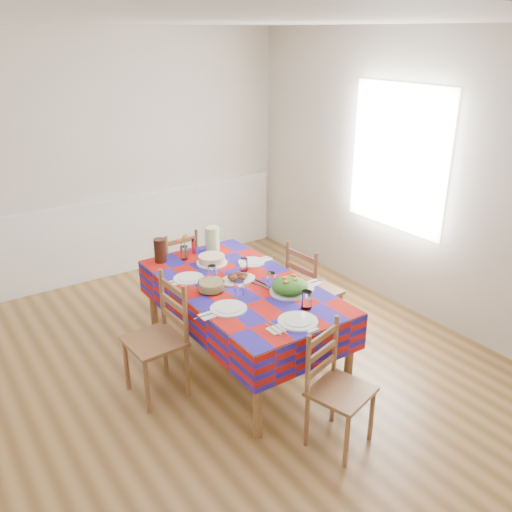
# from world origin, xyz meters

# --- Properties ---
(room) EXTENTS (4.58, 5.08, 2.78)m
(room) POSITION_xyz_m (0.00, 0.00, 1.35)
(room) COLOR brown
(room) RESTS_ON ground
(wainscot) EXTENTS (4.41, 0.06, 0.92)m
(wainscot) POSITION_xyz_m (0.00, 2.48, 0.49)
(wainscot) COLOR white
(wainscot) RESTS_ON room
(window_right) EXTENTS (0.00, 1.40, 1.40)m
(window_right) POSITION_xyz_m (2.23, 0.30, 1.50)
(window_right) COLOR white
(window_right) RESTS_ON room
(dining_table) EXTENTS (1.01, 1.87, 0.73)m
(dining_table) POSITION_xyz_m (0.31, 0.13, 0.65)
(dining_table) COLOR brown
(dining_table) RESTS_ON room
(setting_near_head) EXTENTS (0.47, 0.31, 0.14)m
(setting_near_head) POSITION_xyz_m (0.36, -0.57, 0.76)
(setting_near_head) COLOR white
(setting_near_head) RESTS_ON dining_table
(setting_left_near) EXTENTS (0.50, 0.30, 0.13)m
(setting_left_near) POSITION_xyz_m (0.05, -0.13, 0.76)
(setting_left_near) COLOR white
(setting_left_near) RESTS_ON dining_table
(setting_left_far) EXTENTS (0.47, 0.28, 0.12)m
(setting_left_far) POSITION_xyz_m (0.05, 0.42, 0.76)
(setting_left_far) COLOR white
(setting_left_far) RESTS_ON dining_table
(setting_right_near) EXTENTS (0.51, 0.30, 0.13)m
(setting_right_near) POSITION_xyz_m (0.58, -0.14, 0.76)
(setting_right_near) COLOR white
(setting_right_near) RESTS_ON dining_table
(setting_right_far) EXTENTS (0.45, 0.26, 0.11)m
(setting_right_far) POSITION_xyz_m (0.58, 0.42, 0.76)
(setting_right_far) COLOR white
(setting_right_far) RESTS_ON dining_table
(meat_platter) EXTENTS (0.31, 0.22, 0.06)m
(meat_platter) POSITION_xyz_m (0.32, 0.21, 0.75)
(meat_platter) COLOR white
(meat_platter) RESTS_ON dining_table
(salad_platter) EXTENTS (0.32, 0.32, 0.13)m
(salad_platter) POSITION_xyz_m (0.54, -0.21, 0.78)
(salad_platter) COLOR white
(salad_platter) RESTS_ON dining_table
(pasta_bowl) EXTENTS (0.21, 0.21, 0.08)m
(pasta_bowl) POSITION_xyz_m (0.05, 0.17, 0.77)
(pasta_bowl) COLOR white
(pasta_bowl) RESTS_ON dining_table
(cake) EXTENTS (0.28, 0.28, 0.08)m
(cake) POSITION_xyz_m (0.32, 0.64, 0.77)
(cake) COLOR white
(cake) RESTS_ON dining_table
(serving_utensils) EXTENTS (0.13, 0.28, 0.01)m
(serving_utensils) POSITION_xyz_m (0.44, 0.04, 0.73)
(serving_utensils) COLOR black
(serving_utensils) RESTS_ON dining_table
(flower_vase) EXTENTS (0.15, 0.12, 0.23)m
(flower_vase) POSITION_xyz_m (0.17, 0.87, 0.83)
(flower_vase) COLOR white
(flower_vase) RESTS_ON dining_table
(hot_sauce) EXTENTS (0.04, 0.04, 0.15)m
(hot_sauce) POSITION_xyz_m (0.30, 0.94, 0.80)
(hot_sauce) COLOR red
(hot_sauce) RESTS_ON dining_table
(green_pitcher) EXTENTS (0.13, 0.13, 0.23)m
(green_pitcher) POSITION_xyz_m (0.49, 0.91, 0.84)
(green_pitcher) COLOR #AFCC90
(green_pitcher) RESTS_ON dining_table
(tea_pitcher) EXTENTS (0.11, 0.11, 0.22)m
(tea_pitcher) POSITION_xyz_m (-0.03, 0.94, 0.84)
(tea_pitcher) COLOR black
(tea_pitcher) RESTS_ON dining_table
(name_card) EXTENTS (0.09, 0.03, 0.02)m
(name_card) POSITION_xyz_m (0.30, -0.79, 0.74)
(name_card) COLOR white
(name_card) RESTS_ON dining_table
(chair_near) EXTENTS (0.47, 0.46, 0.87)m
(chair_near) POSITION_xyz_m (0.29, -1.05, 0.43)
(chair_near) COLOR brown
(chair_near) RESTS_ON room
(chair_far) EXTENTS (0.38, 0.36, 0.86)m
(chair_far) POSITION_xyz_m (0.31, 1.31, 0.42)
(chair_far) COLOR brown
(chair_far) RESTS_ON room
(chair_left) EXTENTS (0.42, 0.44, 0.95)m
(chair_left) POSITION_xyz_m (-0.44, 0.13, 0.47)
(chair_left) COLOR brown
(chair_left) RESTS_ON room
(chair_right) EXTENTS (0.42, 0.44, 0.93)m
(chair_right) POSITION_xyz_m (1.05, 0.13, 0.46)
(chair_right) COLOR brown
(chair_right) RESTS_ON room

